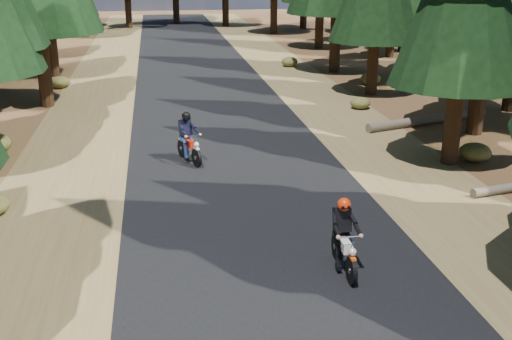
{
  "coord_description": "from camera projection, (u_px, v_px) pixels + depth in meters",
  "views": [
    {
      "loc": [
        -2.12,
        -11.85,
        5.63
      ],
      "look_at": [
        0.0,
        1.5,
        1.1
      ],
      "focal_mm": 45.0,
      "sensor_mm": 36.0,
      "label": 1
    }
  ],
  "objects": [
    {
      "name": "rider_lead",
      "position": [
        344.0,
        248.0,
        11.89
      ],
      "size": [
        0.5,
        1.59,
        1.41
      ],
      "rotation": [
        0.0,
        0.0,
        3.13
      ],
      "color": "silver",
      "rests_on": "road"
    },
    {
      "name": "log_near",
      "position": [
        428.0,
        120.0,
        22.52
      ],
      "size": [
        5.03,
        1.96,
        0.32
      ],
      "primitive_type": "cylinder",
      "rotation": [
        0.0,
        1.57,
        0.32
      ],
      "color": "#4C4233",
      "rests_on": "ground"
    },
    {
      "name": "shoulder_l",
      "position": [
        67.0,
        176.0,
        17.2
      ],
      "size": [
        3.2,
        100.0,
        0.01
      ],
      "primitive_type": "cube",
      "color": "brown",
      "rests_on": "ground"
    },
    {
      "name": "ground",
      "position": [
        267.0,
        243.0,
        13.2
      ],
      "size": [
        120.0,
        120.0,
        0.0
      ],
      "primitive_type": "plane",
      "color": "#482F1A",
      "rests_on": "ground"
    },
    {
      "name": "road",
      "position": [
        236.0,
        168.0,
        17.88
      ],
      "size": [
        6.0,
        100.0,
        0.01
      ],
      "primitive_type": "cube",
      "color": "black",
      "rests_on": "ground"
    },
    {
      "name": "shoulder_r",
      "position": [
        394.0,
        160.0,
        18.57
      ],
      "size": [
        3.2,
        100.0,
        0.01
      ],
      "primitive_type": "cube",
      "color": "brown",
      "rests_on": "ground"
    },
    {
      "name": "rider_follow",
      "position": [
        189.0,
        146.0,
        18.25
      ],
      "size": [
        1.01,
        1.68,
        1.44
      ],
      "rotation": [
        0.0,
        0.0,
        3.49
      ],
      "color": "#9F190A",
      "rests_on": "road"
    },
    {
      "name": "understory_shrubs",
      "position": [
        251.0,
        134.0,
        20.25
      ],
      "size": [
        15.56,
        27.8,
        0.58
      ],
      "color": "#474C1E",
      "rests_on": "ground"
    }
  ]
}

